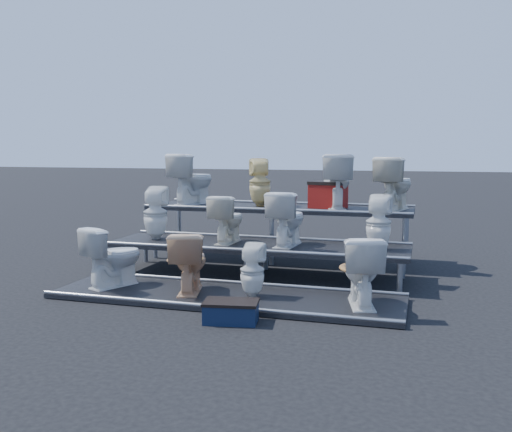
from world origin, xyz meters
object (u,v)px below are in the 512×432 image
(toilet_1, at_px, (189,262))
(toilet_11, at_px, (395,184))
(toilet_9, at_px, (260,182))
(toilet_5, at_px, (227,219))
(step_stool, at_px, (231,313))
(toilet_7, at_px, (379,223))
(toilet_8, at_px, (192,179))
(red_crate, at_px, (328,196))
(toilet_4, at_px, (155,213))
(toilet_2, at_px, (252,270))
(toilet_6, at_px, (287,218))
(toilet_10, at_px, (336,181))
(toilet_0, at_px, (113,256))
(toilet_3, at_px, (361,270))

(toilet_1, xyz_separation_m, toilet_11, (2.26, 2.60, 0.83))
(toilet_9, distance_m, toilet_11, 2.13)
(toilet_5, bearing_deg, step_stool, 112.34)
(toilet_7, relative_size, toilet_8, 0.86)
(toilet_9, distance_m, red_crate, 1.13)
(toilet_4, height_order, toilet_11, toilet_11)
(toilet_9, bearing_deg, toilet_8, -22.23)
(toilet_1, relative_size, toilet_2, 1.18)
(toilet_6, height_order, toilet_7, toilet_6)
(red_crate, height_order, step_stool, red_crate)
(toilet_1, distance_m, toilet_9, 2.73)
(toilet_9, height_order, toilet_10, toilet_10)
(toilet_10, distance_m, toilet_11, 0.89)
(toilet_8, bearing_deg, toilet_4, 105.44)
(toilet_1, height_order, toilet_5, toilet_5)
(toilet_10, bearing_deg, toilet_9, -12.36)
(toilet_4, xyz_separation_m, toilet_9, (1.22, 1.30, 0.40))
(toilet_6, bearing_deg, toilet_0, 38.41)
(toilet_4, height_order, toilet_5, toilet_4)
(toilet_6, height_order, step_stool, toilet_6)
(toilet_7, xyz_separation_m, toilet_10, (-0.76, 1.30, 0.46))
(toilet_4, bearing_deg, toilet_11, -168.04)
(toilet_2, relative_size, toilet_11, 0.78)
(toilet_8, bearing_deg, toilet_10, -162.67)
(toilet_6, xyz_separation_m, toilet_7, (1.23, 0.00, -0.01))
(toilet_5, bearing_deg, toilet_4, 2.11)
(toilet_0, bearing_deg, toilet_5, -105.52)
(toilet_1, relative_size, step_stool, 1.37)
(toilet_2, distance_m, toilet_6, 1.38)
(toilet_11, xyz_separation_m, red_crate, (-1.02, 0.03, -0.22))
(toilet_10, bearing_deg, toilet_4, 15.48)
(toilet_8, bearing_deg, toilet_11, -162.67)
(toilet_6, height_order, toilet_8, toilet_8)
(toilet_9, bearing_deg, red_crate, 159.30)
(toilet_3, height_order, toilet_11, toilet_11)
(toilet_1, height_order, toilet_10, toilet_10)
(toilet_11, bearing_deg, red_crate, 13.68)
(toilet_8, height_order, toilet_11, toilet_8)
(toilet_5, relative_size, step_stool, 1.25)
(step_stool, bearing_deg, red_crate, 73.46)
(toilet_8, xyz_separation_m, toilet_9, (1.18, 0.00, -0.03))
(toilet_2, distance_m, toilet_7, 1.92)
(toilet_9, bearing_deg, toilet_6, 98.35)
(toilet_2, xyz_separation_m, red_crate, (0.45, 2.63, 0.67))
(toilet_4, relative_size, toilet_5, 1.15)
(toilet_1, distance_m, toilet_7, 2.53)
(toilet_3, xyz_separation_m, toilet_7, (0.08, 1.30, 0.37))
(red_crate, bearing_deg, toilet_3, -59.11)
(toilet_6, xyz_separation_m, toilet_8, (-1.95, 1.30, 0.45))
(toilet_2, relative_size, step_stool, 1.16)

